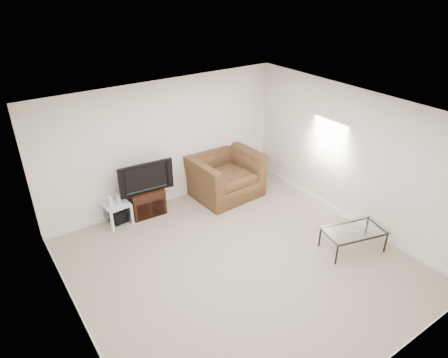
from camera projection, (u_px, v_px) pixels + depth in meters
floor at (241, 264)px, 6.49m from camera, size 5.00×5.00×0.00m
ceiling at (244, 118)px, 5.32m from camera, size 5.00×5.00×0.00m
wall_back at (165, 144)px, 7.72m from camera, size 5.00×0.02×2.50m
wall_left at (71, 261)px, 4.65m from camera, size 0.02×5.00×2.50m
wall_right at (353, 158)px, 7.16m from camera, size 0.02×5.00×2.50m
plate_back at (94, 162)px, 7.01m from camera, size 0.12×0.02×0.12m
plate_right_switch at (291, 131)px, 8.32m from camera, size 0.02×0.09×0.13m
plate_right_outlet at (298, 177)px, 8.55m from camera, size 0.02×0.08×0.12m
tv_stand at (147, 201)px, 7.73m from camera, size 0.67×0.48×0.53m
dvd_player at (146, 194)px, 7.62m from camera, size 0.38×0.27×0.05m
television at (144, 176)px, 7.44m from camera, size 0.98×0.28×0.60m
side_table at (117, 213)px, 7.45m from camera, size 0.48×0.48×0.42m
subwoofer at (119, 215)px, 7.51m from camera, size 0.31×0.31×0.27m
game_console at (110, 201)px, 7.24m from camera, size 0.05×0.14×0.19m
game_case at (118, 199)px, 7.33m from camera, size 0.05×0.12×0.17m
recliner at (224, 168)px, 8.25m from camera, size 1.44×0.98×1.21m
coffee_table at (353, 239)px, 6.76m from camera, size 1.14×0.83×0.40m
remote at (354, 232)px, 6.58m from camera, size 0.16×0.12×0.02m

